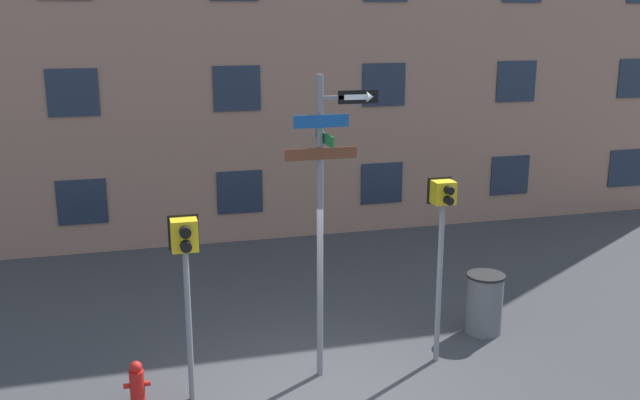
# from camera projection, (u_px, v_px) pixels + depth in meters

# --- Properties ---
(ground_plane) EXTENTS (60.00, 60.00, 0.00)m
(ground_plane) POSITION_uv_depth(u_px,v_px,m) (323.00, 395.00, 9.80)
(ground_plane) COLOR #38383A
(street_sign_pole) EXTENTS (1.30, 0.87, 4.32)m
(street_sign_pole) POSITION_uv_depth(u_px,v_px,m) (324.00, 202.00, 9.73)
(street_sign_pole) COLOR slate
(street_sign_pole) RESTS_ON ground_plane
(pedestrian_signal_left) EXTENTS (0.40, 0.40, 2.57)m
(pedestrian_signal_left) POSITION_uv_depth(u_px,v_px,m) (185.00, 257.00, 9.18)
(pedestrian_signal_left) COLOR slate
(pedestrian_signal_left) RESTS_ON ground_plane
(pedestrian_signal_right) EXTENTS (0.37, 0.40, 2.81)m
(pedestrian_signal_right) POSITION_uv_depth(u_px,v_px,m) (442.00, 223.00, 10.26)
(pedestrian_signal_right) COLOR slate
(pedestrian_signal_right) RESTS_ON ground_plane
(fire_hydrant) EXTENTS (0.36, 0.20, 0.59)m
(fire_hydrant) POSITION_uv_depth(u_px,v_px,m) (137.00, 382.00, 9.56)
(fire_hydrant) COLOR red
(fire_hydrant) RESTS_ON ground_plane
(trash_bin) EXTENTS (0.62, 0.62, 1.00)m
(trash_bin) POSITION_uv_depth(u_px,v_px,m) (484.00, 303.00, 11.64)
(trash_bin) COLOR #59595B
(trash_bin) RESTS_ON ground_plane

